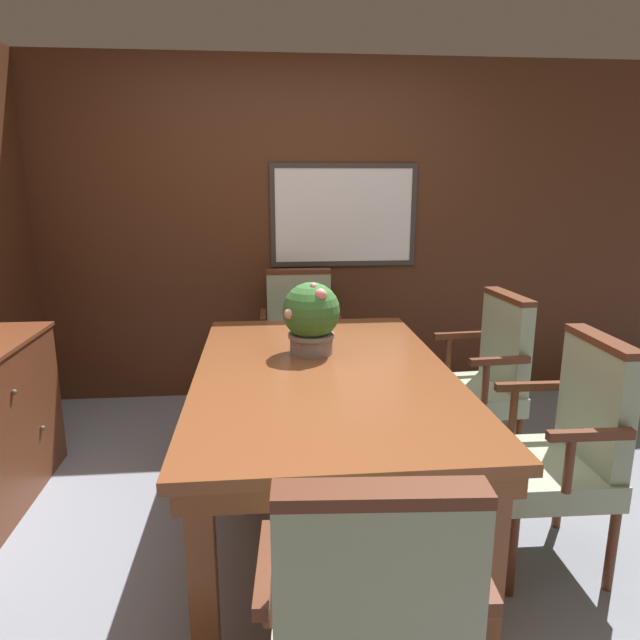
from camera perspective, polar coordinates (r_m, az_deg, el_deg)
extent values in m
plane|color=gray|center=(2.82, -0.84, -20.81)|extent=(14.00, 14.00, 0.00)
cube|color=#4C2816|center=(4.24, -3.04, 8.64)|extent=(7.20, 0.06, 2.45)
cube|color=white|center=(4.23, 2.39, 10.40)|extent=(1.00, 0.01, 0.67)
cube|color=#38332D|center=(4.22, 2.44, 15.17)|extent=(1.07, 0.02, 0.04)
cube|color=#38332D|center=(4.26, 2.35, 5.68)|extent=(1.07, 0.02, 0.04)
cube|color=#38332D|center=(4.18, -4.75, 10.34)|extent=(0.04, 0.02, 0.67)
cube|color=#38332D|center=(4.33, 9.30, 10.32)|extent=(0.03, 0.02, 0.67)
cube|color=brown|center=(2.07, -11.62, -23.72)|extent=(0.09, 0.09, 0.70)
cube|color=brown|center=(2.19, 16.57, -21.75)|extent=(0.09, 0.09, 0.70)
cube|color=brown|center=(3.61, -8.83, -6.66)|extent=(0.09, 0.09, 0.70)
cube|color=brown|center=(3.68, 6.45, -6.19)|extent=(0.09, 0.09, 0.70)
cube|color=brown|center=(2.69, 0.31, -6.76)|extent=(1.12, 1.90, 0.09)
cube|color=brown|center=(2.67, 0.31, -5.41)|extent=(1.18, 1.96, 0.04)
cube|color=#93A384|center=(1.38, 5.84, -26.44)|extent=(0.46, 0.11, 0.50)
cube|color=#562B19|center=(1.22, 6.15, -16.93)|extent=(0.46, 0.12, 0.03)
cylinder|color=#562B19|center=(1.68, 14.08, -24.13)|extent=(0.04, 0.04, 0.23)
cube|color=#562B19|center=(1.56, 15.08, -22.32)|extent=(0.06, 0.33, 0.04)
cylinder|color=#562B19|center=(1.63, -5.24, -25.02)|extent=(0.04, 0.04, 0.23)
cube|color=#562B19|center=(1.51, -5.52, -23.27)|extent=(0.06, 0.33, 0.04)
cylinder|color=#562B19|center=(2.86, 15.21, -16.60)|extent=(0.04, 0.04, 0.36)
cylinder|color=#562B19|center=(2.53, 18.62, -21.35)|extent=(0.04, 0.04, 0.36)
cylinder|color=#562B19|center=(3.02, 22.82, -15.60)|extent=(0.04, 0.04, 0.36)
cylinder|color=#562B19|center=(2.70, 27.13, -19.77)|extent=(0.04, 0.04, 0.36)
cube|color=#93A384|center=(2.65, 21.38, -13.93)|extent=(0.48, 0.50, 0.11)
cube|color=#93A384|center=(2.62, 25.82, -7.44)|extent=(0.09, 0.45, 0.50)
cube|color=#562B19|center=(2.54, 26.44, -1.87)|extent=(0.10, 0.45, 0.03)
cylinder|color=#562B19|center=(2.78, 18.79, -8.56)|extent=(0.04, 0.04, 0.23)
cube|color=#562B19|center=(2.77, 20.32, -6.24)|extent=(0.33, 0.04, 0.04)
cylinder|color=#562B19|center=(2.36, 23.64, -13.07)|extent=(0.04, 0.04, 0.23)
cube|color=#562B19|center=(2.35, 25.45, -10.33)|extent=(0.33, 0.04, 0.04)
cylinder|color=#562B19|center=(3.86, -4.98, -7.97)|extent=(0.04, 0.04, 0.36)
cylinder|color=#562B19|center=(3.88, 1.45, -7.79)|extent=(0.04, 0.04, 0.36)
cylinder|color=#562B19|center=(4.24, -5.00, -5.93)|extent=(0.04, 0.04, 0.36)
cylinder|color=#562B19|center=(4.26, 0.83, -5.78)|extent=(0.04, 0.04, 0.36)
cube|color=#93A384|center=(3.97, -1.95, -3.68)|extent=(0.49, 0.47, 0.11)
cube|color=#93A384|center=(4.08, -2.13, 1.22)|extent=(0.45, 0.08, 0.50)
cube|color=#562B19|center=(4.03, -2.17, 4.89)|extent=(0.45, 0.09, 0.03)
cylinder|color=#562B19|center=(3.89, -5.69, -1.52)|extent=(0.04, 0.04, 0.23)
cube|color=#562B19|center=(3.93, -5.72, 0.37)|extent=(0.04, 0.33, 0.04)
cylinder|color=#562B19|center=(3.91, 1.77, -1.36)|extent=(0.04, 0.04, 0.23)
cube|color=#562B19|center=(3.95, 1.67, 0.52)|extent=(0.04, 0.33, 0.04)
cylinder|color=#562B19|center=(3.59, 10.06, -9.87)|extent=(0.04, 0.04, 0.36)
cylinder|color=#562B19|center=(3.22, 12.66, -12.83)|extent=(0.04, 0.04, 0.36)
cylinder|color=#562B19|center=(3.74, 16.05, -9.22)|extent=(0.04, 0.04, 0.36)
cylinder|color=#562B19|center=(3.39, 19.20, -11.91)|extent=(0.04, 0.04, 0.36)
cube|color=#93A384|center=(3.39, 14.73, -7.29)|extent=(0.50, 0.52, 0.11)
cube|color=#93A384|center=(3.38, 18.05, -2.15)|extent=(0.11, 0.46, 0.50)
cube|color=#562B19|center=(3.32, 18.38, 2.25)|extent=(0.12, 0.46, 0.03)
cylinder|color=#562B19|center=(3.54, 12.71, -3.34)|extent=(0.04, 0.04, 0.23)
cube|color=#562B19|center=(3.53, 13.86, -1.49)|extent=(0.33, 0.06, 0.04)
cylinder|color=#562B19|center=(3.10, 16.23, -6.03)|extent=(0.04, 0.04, 0.23)
cube|color=#562B19|center=(3.09, 17.55, -3.91)|extent=(0.33, 0.06, 0.04)
cylinder|color=gray|center=(2.89, -0.88, -2.34)|extent=(0.22, 0.22, 0.10)
cylinder|color=gray|center=(2.88, -0.88, -1.54)|extent=(0.23, 0.23, 0.02)
sphere|color=#387033|center=(2.85, -0.89, 0.91)|extent=(0.29, 0.29, 0.29)
sphere|color=pink|center=(2.75, 0.07, 2.55)|extent=(0.06, 0.06, 0.06)
sphere|color=#F89E84|center=(2.98, -0.95, 1.75)|extent=(0.04, 0.04, 0.04)
sphere|color=pink|center=(2.78, -0.67, 3.36)|extent=(0.04, 0.04, 0.04)
sphere|color=pink|center=(2.77, -3.08, 0.63)|extent=(0.05, 0.05, 0.05)
sphere|color=#F69A85|center=(2.92, -1.68, 3.15)|extent=(0.05, 0.05, 0.05)
sphere|color=pink|center=(2.97, -1.56, 2.06)|extent=(0.04, 0.04, 0.04)
sphere|color=#4C422D|center=(3.09, -28.27, -6.37)|extent=(0.03, 0.03, 0.03)
sphere|color=#4C422D|center=(3.42, -25.99, -9.69)|extent=(0.03, 0.03, 0.03)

